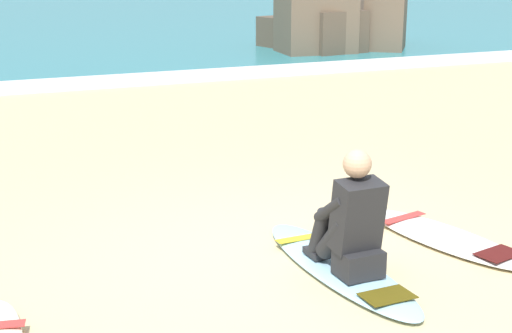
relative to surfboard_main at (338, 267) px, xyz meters
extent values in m
plane|color=#CCB584|center=(-0.38, 0.37, -0.04)|extent=(80.00, 80.00, 0.00)
cube|color=teal|center=(-0.38, 22.97, 0.01)|extent=(80.00, 28.00, 0.10)
cube|color=white|center=(-0.38, 9.27, 0.02)|extent=(80.00, 0.90, 0.11)
ellipsoid|color=#9ED1E5|center=(0.00, 0.00, 0.00)|extent=(0.61, 2.08, 0.07)
cube|color=gold|center=(-0.02, 0.58, 0.04)|extent=(0.48, 0.12, 0.01)
cube|color=#4C400C|center=(0.03, -0.66, 0.04)|extent=(0.37, 0.26, 0.01)
cube|color=#232326|center=(0.01, -0.28, 0.14)|extent=(0.33, 0.27, 0.20)
cylinder|color=#232326|center=(-0.09, -0.10, 0.29)|extent=(0.16, 0.41, 0.43)
cylinder|color=#232326|center=(-0.11, 0.11, 0.26)|extent=(0.13, 0.26, 0.42)
cube|color=#232326|center=(-0.12, 0.18, 0.07)|extent=(0.11, 0.22, 0.05)
cylinder|color=#232326|center=(0.11, -0.09, 0.29)|extent=(0.16, 0.41, 0.43)
cylinder|color=#232326|center=(0.12, 0.11, 0.26)|extent=(0.13, 0.26, 0.42)
cube|color=#232326|center=(0.12, 0.18, 0.07)|extent=(0.11, 0.22, 0.05)
cube|color=#232326|center=(0.01, -0.24, 0.49)|extent=(0.35, 0.30, 0.57)
sphere|color=tan|center=(0.01, -0.21, 0.88)|extent=(0.21, 0.21, 0.21)
cylinder|color=#232326|center=(-0.13, -0.09, 0.52)|extent=(0.10, 0.40, 0.31)
cylinder|color=#232326|center=(0.15, -0.08, 0.52)|extent=(0.10, 0.40, 0.31)
ellipsoid|color=white|center=(1.14, 0.21, 0.00)|extent=(0.88, 1.82, 0.07)
cube|color=red|center=(1.04, 0.68, 0.04)|extent=(0.49, 0.20, 0.01)
cube|color=#4A1311|center=(1.26, -0.34, 0.04)|extent=(0.41, 0.31, 0.01)
cube|color=#756656|center=(7.77, 12.51, 0.58)|extent=(1.82, 1.87, 1.23)
cube|color=brown|center=(5.56, 12.81, 0.38)|extent=(1.66, 1.10, 0.83)
cube|color=brown|center=(5.92, 11.21, 0.50)|extent=(1.46, 1.35, 1.07)
cube|color=brown|center=(5.53, 11.29, 0.75)|extent=(1.78, 1.39, 1.58)
cube|color=brown|center=(7.38, 11.20, 0.76)|extent=(1.58, 1.68, 1.60)
camera|label=1|loc=(-2.70, -4.80, 2.36)|focal=53.47mm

